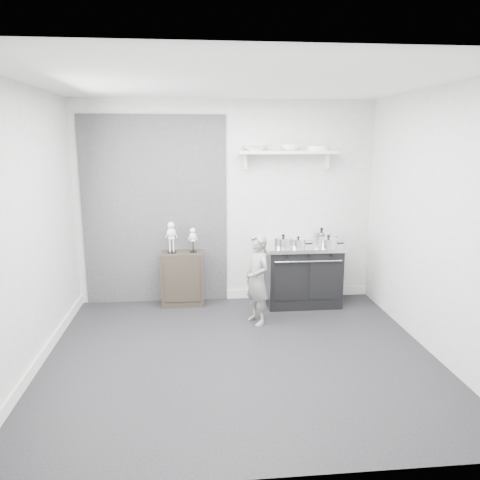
# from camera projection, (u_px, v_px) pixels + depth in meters

# --- Properties ---
(ground) EXTENTS (4.00, 4.00, 0.00)m
(ground) POSITION_uv_depth(u_px,v_px,m) (239.00, 355.00, 4.83)
(ground) COLOR black
(ground) RESTS_ON ground
(room_shell) EXTENTS (4.02, 3.62, 2.71)m
(room_shell) POSITION_uv_depth(u_px,v_px,m) (229.00, 196.00, 4.62)
(room_shell) COLOR #ABABA9
(room_shell) RESTS_ON ground
(wall_shelf) EXTENTS (1.30, 0.26, 0.24)m
(wall_shelf) POSITION_uv_depth(u_px,v_px,m) (288.00, 153.00, 6.11)
(wall_shelf) COLOR silver
(wall_shelf) RESTS_ON room_shell
(stove) EXTENTS (1.02, 0.64, 0.82)m
(stove) POSITION_uv_depth(u_px,v_px,m) (302.00, 274.00, 6.27)
(stove) COLOR black
(stove) RESTS_ON ground
(side_cabinet) EXTENTS (0.55, 0.32, 0.72)m
(side_cabinet) POSITION_uv_depth(u_px,v_px,m) (183.00, 278.00, 6.26)
(side_cabinet) COLOR black
(side_cabinet) RESTS_ON ground
(child) EXTENTS (0.41, 0.47, 1.10)m
(child) POSITION_uv_depth(u_px,v_px,m) (257.00, 279.00, 5.58)
(child) COLOR gray
(child) RESTS_ON ground
(pot_front_left) EXTENTS (0.33, 0.25, 0.18)m
(pot_front_left) POSITION_uv_depth(u_px,v_px,m) (283.00, 242.00, 6.03)
(pot_front_left) COLOR silver
(pot_front_left) RESTS_ON stove
(pot_back_right) EXTENTS (0.35, 0.26, 0.21)m
(pot_back_right) POSITION_uv_depth(u_px,v_px,m) (321.00, 237.00, 6.27)
(pot_back_right) COLOR silver
(pot_back_right) RESTS_ON stove
(pot_front_right) EXTENTS (0.32, 0.24, 0.17)m
(pot_front_right) POSITION_uv_depth(u_px,v_px,m) (328.00, 243.00, 6.01)
(pot_front_right) COLOR silver
(pot_front_right) RESTS_ON stove
(pot_front_center) EXTENTS (0.29, 0.20, 0.16)m
(pot_front_center) POSITION_uv_depth(u_px,v_px,m) (298.00, 243.00, 6.00)
(pot_front_center) COLOR silver
(pot_front_center) RESTS_ON stove
(skeleton_full) EXTENTS (0.13, 0.09, 0.47)m
(skeleton_full) POSITION_uv_depth(u_px,v_px,m) (171.00, 235.00, 6.12)
(skeleton_full) COLOR silver
(skeleton_full) RESTS_ON side_cabinet
(skeleton_torso) EXTENTS (0.10, 0.07, 0.37)m
(skeleton_torso) POSITION_uv_depth(u_px,v_px,m) (193.00, 238.00, 6.16)
(skeleton_torso) COLOR silver
(skeleton_torso) RESTS_ON side_cabinet
(bowl_large) EXTENTS (0.32, 0.32, 0.08)m
(bowl_large) POSITION_uv_depth(u_px,v_px,m) (255.00, 148.00, 6.05)
(bowl_large) COLOR white
(bowl_large) RESTS_ON wall_shelf
(bowl_small) EXTENTS (0.24, 0.24, 0.07)m
(bowl_small) POSITION_uv_depth(u_px,v_px,m) (290.00, 148.00, 6.09)
(bowl_small) COLOR white
(bowl_small) RESTS_ON wall_shelf
(plate_stack) EXTENTS (0.27, 0.27, 0.06)m
(plate_stack) POSITION_uv_depth(u_px,v_px,m) (318.00, 148.00, 6.13)
(plate_stack) COLOR white
(plate_stack) RESTS_ON wall_shelf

